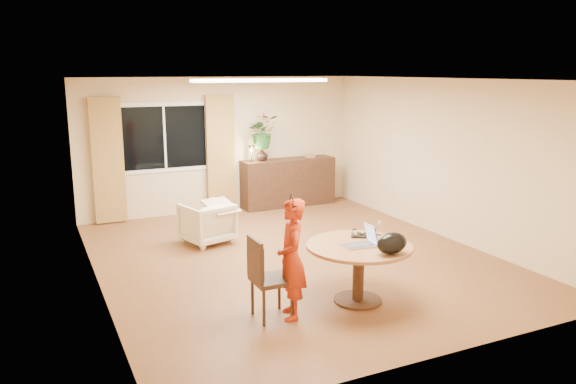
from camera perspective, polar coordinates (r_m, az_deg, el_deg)
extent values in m
plane|color=brown|center=(8.38, 0.57, -6.68)|extent=(6.50, 6.50, 0.00)
plane|color=white|center=(7.93, 0.61, 11.38)|extent=(6.50, 6.50, 0.00)
plane|color=#D3B589|center=(11.04, -6.81, 4.78)|extent=(5.50, 0.00, 5.50)
plane|color=#D3B589|center=(7.31, -19.20, 0.35)|extent=(0.00, 6.50, 6.50)
plane|color=#D3B589|center=(9.56, 15.61, 3.26)|extent=(0.00, 6.50, 6.50)
cube|color=white|center=(10.70, -12.42, 5.43)|extent=(1.70, 0.02, 1.30)
cube|color=black|center=(10.69, -12.41, 5.42)|extent=(1.55, 0.01, 1.15)
cube|color=white|center=(10.69, -12.41, 5.42)|extent=(0.04, 0.01, 1.15)
cube|color=brown|center=(10.49, -17.83, 3.03)|extent=(0.55, 0.08, 2.25)
cube|color=brown|center=(10.95, -6.88, 3.91)|extent=(0.55, 0.08, 2.25)
cube|color=white|center=(9.03, -2.78, 11.26)|extent=(2.20, 0.35, 0.05)
cylinder|color=brown|center=(6.70, 7.24, -5.47)|extent=(1.25, 1.25, 0.04)
cylinder|color=black|center=(6.81, 7.16, -8.33)|extent=(0.13, 0.13, 0.67)
cylinder|color=black|center=(6.93, 7.09, -10.83)|extent=(0.58, 0.58, 0.03)
imported|color=red|center=(6.25, 0.37, -6.82)|extent=(0.57, 0.45, 1.36)
imported|color=beige|center=(9.09, -8.23, -3.10)|extent=(0.88, 0.89, 0.66)
cube|color=black|center=(11.44, 0.01, 0.99)|extent=(1.93, 0.47, 0.97)
imported|color=black|center=(11.11, -2.68, 3.81)|extent=(0.28, 0.28, 0.25)
imported|color=#286B29|center=(11.06, -2.59, 6.15)|extent=(0.67, 0.60, 0.66)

